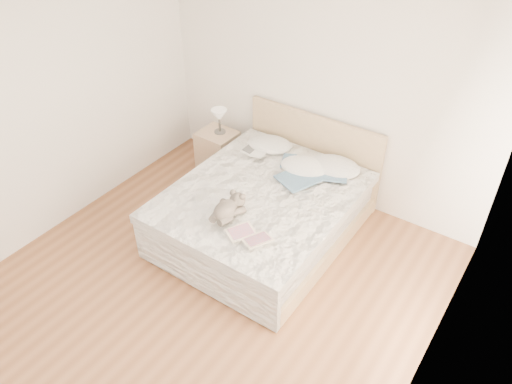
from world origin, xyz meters
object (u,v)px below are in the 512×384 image
bed (266,210)px  table_lamp (219,116)px  nightstand (218,152)px  photo_book (255,152)px  childrens_book (249,236)px  teddy_bear (226,216)px

bed → table_lamp: 1.41m
nightstand → photo_book: photo_book is taller
nightstand → photo_book: 0.80m
bed → photo_book: (-0.47, 0.46, 0.32)m
table_lamp → childrens_book: bearing=-44.5°
photo_book → teddy_bear: bearing=-70.8°
teddy_bear → childrens_book: bearing=-17.8°
childrens_book → nightstand: bearing=163.5°
bed → teddy_bear: 0.73m
table_lamp → childrens_book: (1.45, -1.42, -0.15)m
bed → nightstand: (-1.17, 0.65, -0.03)m
table_lamp → photo_book: bearing=-17.8°
bed → teddy_bear: bearing=-93.3°
teddy_bear → nightstand: bearing=128.7°
photo_book → teddy_bear: 1.19m
bed → nightstand: bearing=151.0°
childrens_book → photo_book: bearing=149.5°
nightstand → teddy_bear: (1.13, -1.29, 0.37)m
bed → table_lamp: bearing=149.2°
nightstand → photo_book: bearing=-14.7°
childrens_book → teddy_bear: teddy_bear is taller
nightstand → childrens_book: childrens_book is taller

